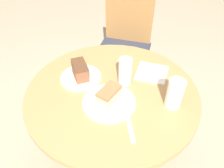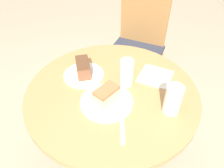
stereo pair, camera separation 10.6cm
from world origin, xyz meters
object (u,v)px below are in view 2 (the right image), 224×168
(cake_slice_near, at_px, (107,95))
(glass_water, at_px, (173,101))
(plate_near, at_px, (107,102))
(chair, at_px, (137,44))
(glass_lemonade, at_px, (126,74))
(cake_slice_far, at_px, (83,68))
(plate_far, at_px, (84,75))

(cake_slice_near, relative_size, glass_water, 0.95)
(plate_near, bearing_deg, chair, 91.40)
(chair, bearing_deg, plate_near, -80.75)
(chair, height_order, glass_lemonade, chair)
(cake_slice_near, bearing_deg, plate_near, 90.00)
(chair, distance_m, cake_slice_far, 0.79)
(plate_far, relative_size, glass_water, 1.51)
(glass_lemonade, relative_size, glass_water, 1.01)
(chair, relative_size, plate_near, 3.99)
(plate_far, height_order, cake_slice_far, cake_slice_far)
(glass_lemonade, xyz_separation_m, glass_water, (0.23, -0.12, -0.00))
(chair, relative_size, cake_slice_far, 7.48)
(plate_far, bearing_deg, chair, 77.76)
(cake_slice_far, bearing_deg, cake_slice_near, -41.12)
(plate_far, bearing_deg, glass_lemonade, -0.20)
(glass_water, bearing_deg, chair, 109.85)
(chair, xyz_separation_m, cake_slice_far, (-0.16, -0.73, 0.25))
(chair, distance_m, glass_water, 0.94)
(plate_near, height_order, plate_far, same)
(plate_near, relative_size, glass_water, 1.75)
(cake_slice_far, bearing_deg, plate_far, 0.00)
(plate_far, relative_size, cake_slice_far, 1.61)
(glass_lemonade, bearing_deg, chair, 95.76)
(cake_slice_far, xyz_separation_m, glass_lemonade, (0.23, -0.00, 0.01))
(plate_far, height_order, glass_lemonade, glass_lemonade)
(glass_water, bearing_deg, cake_slice_far, 165.16)
(plate_far, xyz_separation_m, cake_slice_near, (0.18, -0.16, 0.04))
(chair, height_order, cake_slice_far, chair)
(plate_far, distance_m, glass_lemonade, 0.24)
(plate_far, relative_size, cake_slice_near, 1.58)
(cake_slice_far, height_order, glass_lemonade, glass_lemonade)
(cake_slice_near, bearing_deg, cake_slice_far, 138.88)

